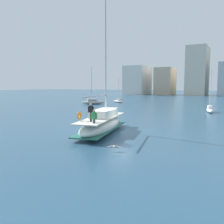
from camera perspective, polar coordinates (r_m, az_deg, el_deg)
name	(u,v)px	position (r m, az deg, el deg)	size (l,w,h in m)	color
ground_plane	(120,131)	(23.59, 1.86, -4.66)	(400.00, 400.00, 0.00)	#284C66
main_sailboat	(102,123)	(22.93, -2.37, -2.69)	(4.44, 9.89, 12.64)	white
moored_sloop_near	(118,101)	(63.11, 1.48, 2.71)	(3.84, 2.36, 6.37)	#B7B2A8
moored_sloop_far	(93,102)	(57.22, -4.54, 2.47)	(5.00, 4.86, 8.97)	#B7B2A8
moored_cutter_left	(210,109)	(43.26, 22.49, 0.58)	(1.93, 4.42, 7.20)	white
seagull	(114,147)	(16.46, 0.52, -8.30)	(0.89, 0.52, 0.17)	silver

